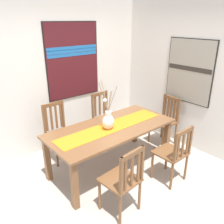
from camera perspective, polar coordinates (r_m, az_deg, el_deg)
ground_plane at (r=3.61m, az=3.39°, el=-18.38°), size 6.40×6.40×0.03m
wall_back at (r=4.40m, az=-13.25°, el=8.61°), size 6.40×0.12×2.70m
wall_side at (r=4.38m, az=21.98°, el=7.55°), size 0.12×6.40×2.70m
dining_table at (r=3.68m, az=-0.14°, el=-5.05°), size 2.03×0.93×0.75m
table_runner at (r=3.63m, az=-0.14°, el=-3.63°), size 1.87×0.36×0.01m
centerpiece_vase at (r=3.50m, az=-0.94°, el=-2.01°), size 0.24×0.44×0.77m
chair_0 at (r=2.95m, az=2.75°, el=-16.27°), size 0.45×0.45×0.96m
chair_1 at (r=4.64m, az=13.01°, el=-1.73°), size 0.45×0.45×0.94m
chair_2 at (r=3.59m, az=14.83°, el=-9.68°), size 0.42×0.42×0.92m
chair_3 at (r=4.14m, az=-13.02°, el=-4.54°), size 0.42×0.42×1.00m
chair_4 at (r=4.63m, az=-1.90°, el=-1.18°), size 0.45×0.45×0.98m
painting_on_back_wall at (r=4.44m, az=-9.55°, el=12.27°), size 1.09×0.05×1.37m
painting_on_side_wall at (r=4.44m, az=18.46°, el=9.40°), size 0.05×0.91×1.14m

